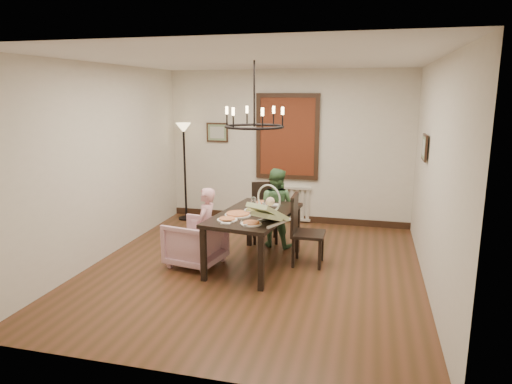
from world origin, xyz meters
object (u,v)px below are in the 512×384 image
at_px(chair_right, 309,230).
at_px(armchair, 195,242).
at_px(chair_far, 265,213).
at_px(elderly_woman, 206,234).
at_px(drinking_glass, 253,205).
at_px(seated_man, 275,214).
at_px(floor_lamp, 185,173).
at_px(baby_bouncer, 268,210).
at_px(dining_table, 254,219).

distance_m(chair_right, armchair, 1.60).
relative_size(chair_far, elderly_woman, 1.03).
distance_m(elderly_woman, drinking_glass, 0.78).
distance_m(seated_man, drinking_glass, 0.82).
bearing_deg(seated_man, drinking_glass, 86.15).
relative_size(armchair, floor_lamp, 0.40).
bearing_deg(chair_far, seated_man, -57.10).
distance_m(armchair, elderly_woman, 0.22).
xyz_separation_m(chair_right, elderly_woman, (-1.37, -0.42, -0.04)).
bearing_deg(armchair, floor_lamp, -143.62).
distance_m(baby_bouncer, drinking_glass, 0.73).
xyz_separation_m(chair_far, elderly_woman, (-0.54, -1.27, -0.02)).
xyz_separation_m(chair_far, chair_right, (0.82, -0.85, 0.03)).
distance_m(chair_far, drinking_glass, 0.98).
relative_size(dining_table, armchair, 2.41).
bearing_deg(armchair, drinking_glass, 125.27).
xyz_separation_m(armchair, floor_lamp, (-1.06, 2.19, 0.57)).
bearing_deg(chair_far, drinking_glass, -104.16).
height_order(chair_far, chair_right, chair_right).
xyz_separation_m(dining_table, elderly_woman, (-0.64, -0.20, -0.21)).
distance_m(dining_table, baby_bouncer, 0.61).
bearing_deg(seated_man, dining_table, 92.14).
xyz_separation_m(chair_far, floor_lamp, (-1.78, 0.93, 0.42)).
relative_size(seated_man, floor_lamp, 0.58).
distance_m(chair_far, elderly_woman, 1.38).
height_order(armchair, floor_lamp, floor_lamp).
xyz_separation_m(elderly_woman, floor_lamp, (-1.24, 2.20, 0.43)).
relative_size(dining_table, chair_right, 1.71).
height_order(chair_far, baby_bouncer, baby_bouncer).
relative_size(baby_bouncer, drinking_glass, 3.65).
xyz_separation_m(chair_right, armchair, (-1.54, -0.40, -0.18)).
xyz_separation_m(chair_far, armchair, (-0.71, -1.26, -0.15)).
xyz_separation_m(armchair, baby_bouncer, (1.11, -0.28, 0.61)).
distance_m(baby_bouncer, floor_lamp, 3.29).
height_order(dining_table, seated_man, seated_man).
height_order(chair_right, drinking_glass, chair_right).
bearing_deg(chair_far, armchair, -136.15).
height_order(seated_man, floor_lamp, floor_lamp).
relative_size(elderly_woman, drinking_glass, 6.45).
height_order(chair_right, elderly_woman, chair_right).
xyz_separation_m(elderly_woman, seated_man, (0.75, 1.09, 0.05)).
bearing_deg(drinking_glass, floor_lamp, 134.59).
height_order(elderly_woman, floor_lamp, floor_lamp).
bearing_deg(floor_lamp, baby_bouncer, -48.68).
height_order(chair_far, floor_lamp, floor_lamp).
relative_size(chair_right, baby_bouncer, 1.92).
bearing_deg(baby_bouncer, armchair, -169.45).
bearing_deg(seated_man, armchair, 58.74).
bearing_deg(baby_bouncer, chair_far, 129.10).
bearing_deg(elderly_woman, baby_bouncer, 76.86).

